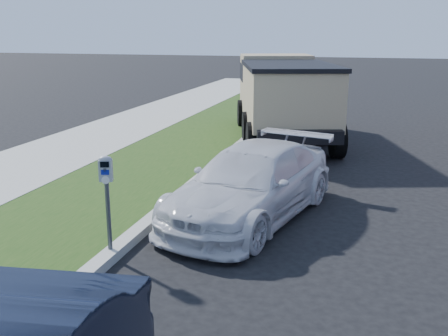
# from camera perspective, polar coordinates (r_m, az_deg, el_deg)

# --- Properties ---
(ground) EXTENTS (120.00, 120.00, 0.00)m
(ground) POSITION_cam_1_polar(r_m,az_deg,el_deg) (8.30, 7.55, -9.08)
(ground) COLOR black
(ground) RESTS_ON ground
(streetside) EXTENTS (6.12, 50.00, 0.15)m
(streetside) POSITION_cam_1_polar(r_m,az_deg,el_deg) (12.03, -18.12, -1.74)
(streetside) COLOR gray
(streetside) RESTS_ON ground
(parking_meter) EXTENTS (0.23, 0.19, 1.46)m
(parking_meter) POSITION_cam_1_polar(r_m,az_deg,el_deg) (7.81, -12.68, -1.56)
(parking_meter) COLOR #3F4247
(parking_meter) RESTS_ON ground
(white_wagon) EXTENTS (2.88, 4.81, 1.31)m
(white_wagon) POSITION_cam_1_polar(r_m,az_deg,el_deg) (9.55, 3.04, -1.58)
(white_wagon) COLOR silver
(white_wagon) RESTS_ON ground
(dump_truck) EXTENTS (4.17, 6.82, 2.52)m
(dump_truck) POSITION_cam_1_polar(r_m,az_deg,el_deg) (16.48, 6.43, 8.03)
(dump_truck) COLOR black
(dump_truck) RESTS_ON ground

